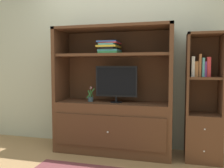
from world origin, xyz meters
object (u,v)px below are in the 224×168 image
object	(u,v)px
tv_monitor	(116,82)
potted_plant	(91,98)
media_console	(113,113)
bookshelf_tall	(203,118)
magazine_stack	(109,48)
upright_book_row	(200,67)

from	to	relation	value
tv_monitor	potted_plant	distance (m)	0.42
media_console	bookshelf_tall	world-z (taller)	media_console
magazine_stack	upright_book_row	distance (m)	1.19
tv_monitor	bookshelf_tall	bearing A→B (deg)	2.43
bookshelf_tall	magazine_stack	bearing A→B (deg)	-179.47
potted_plant	magazine_stack	distance (m)	0.73
potted_plant	upright_book_row	distance (m)	1.48
tv_monitor	magazine_stack	size ratio (longest dim) A/B	1.71
tv_monitor	bookshelf_tall	xyz separation A→B (m)	(1.11, 0.05, -0.43)
media_console	tv_monitor	distance (m)	0.43
tv_monitor	upright_book_row	size ratio (longest dim) A/B	2.04
bookshelf_tall	media_console	bearing A→B (deg)	-179.87
potted_plant	bookshelf_tall	distance (m)	1.49
magazine_stack	bookshelf_tall	bearing A→B (deg)	0.53
upright_book_row	media_console	bearing A→B (deg)	179.66
tv_monitor	bookshelf_tall	world-z (taller)	bookshelf_tall
media_console	magazine_stack	distance (m)	0.89
potted_plant	magazine_stack	size ratio (longest dim) A/B	0.65
tv_monitor	magazine_stack	world-z (taller)	magazine_stack
potted_plant	magazine_stack	bearing A→B (deg)	8.18
media_console	potted_plant	bearing A→B (deg)	-171.55
media_console	magazine_stack	xyz separation A→B (m)	(-0.05, -0.01, 0.89)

